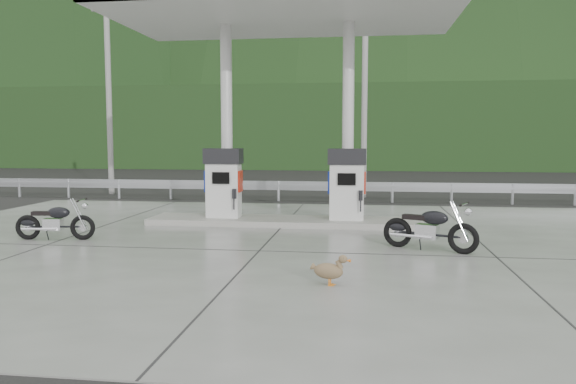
# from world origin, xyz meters

# --- Properties ---
(ground) EXTENTS (160.00, 160.00, 0.00)m
(ground) POSITION_xyz_m (0.00, 0.00, 0.00)
(ground) COLOR black
(ground) RESTS_ON ground
(forecourt_apron) EXTENTS (18.00, 14.00, 0.02)m
(forecourt_apron) POSITION_xyz_m (0.00, 0.00, 0.01)
(forecourt_apron) COLOR slate
(forecourt_apron) RESTS_ON ground
(pump_island) EXTENTS (7.00, 1.40, 0.15)m
(pump_island) POSITION_xyz_m (0.00, 2.50, 0.10)
(pump_island) COLOR gray
(pump_island) RESTS_ON forecourt_apron
(gas_pump_left) EXTENTS (0.95, 0.55, 1.80)m
(gas_pump_left) POSITION_xyz_m (-1.60, 2.50, 1.07)
(gas_pump_left) COLOR silver
(gas_pump_left) RESTS_ON pump_island
(gas_pump_right) EXTENTS (0.95, 0.55, 1.80)m
(gas_pump_right) POSITION_xyz_m (1.60, 2.50, 1.07)
(gas_pump_right) COLOR silver
(gas_pump_right) RESTS_ON pump_island
(canopy_column_left) EXTENTS (0.30, 0.30, 5.00)m
(canopy_column_left) POSITION_xyz_m (-1.60, 2.90, 2.67)
(canopy_column_left) COLOR silver
(canopy_column_left) RESTS_ON pump_island
(canopy_column_right) EXTENTS (0.30, 0.30, 5.00)m
(canopy_column_right) POSITION_xyz_m (1.60, 2.90, 2.67)
(canopy_column_right) COLOR silver
(canopy_column_right) RESTS_ON pump_island
(canopy_roof) EXTENTS (8.50, 5.00, 0.40)m
(canopy_roof) POSITION_xyz_m (0.00, 2.50, 5.37)
(canopy_roof) COLOR white
(canopy_roof) RESTS_ON canopy_column_left
(guardrail) EXTENTS (26.00, 0.16, 1.42)m
(guardrail) POSITION_xyz_m (0.00, 8.00, 0.71)
(guardrail) COLOR #9FA3A7
(guardrail) RESTS_ON ground
(road) EXTENTS (60.00, 7.00, 0.01)m
(road) POSITION_xyz_m (0.00, 11.50, 0.00)
(road) COLOR black
(road) RESTS_ON ground
(utility_pole_a) EXTENTS (0.22, 0.22, 8.00)m
(utility_pole_a) POSITION_xyz_m (-8.00, 9.50, 4.00)
(utility_pole_a) COLOR gray
(utility_pole_a) RESTS_ON ground
(utility_pole_b) EXTENTS (0.22, 0.22, 8.00)m
(utility_pole_b) POSITION_xyz_m (2.00, 9.50, 4.00)
(utility_pole_b) COLOR gray
(utility_pole_b) RESTS_ON ground
(tree_band) EXTENTS (80.00, 6.00, 6.00)m
(tree_band) POSITION_xyz_m (0.00, 30.00, 3.00)
(tree_band) COLOR black
(tree_band) RESTS_ON ground
(forested_hills) EXTENTS (100.00, 40.00, 140.00)m
(forested_hills) POSITION_xyz_m (0.00, 60.00, 0.00)
(forested_hills) COLOR black
(forested_hills) RESTS_ON ground
(motorcycle_left) EXTENTS (1.69, 0.70, 0.78)m
(motorcycle_left) POSITION_xyz_m (-4.65, -0.37, 0.41)
(motorcycle_left) COLOR black
(motorcycle_left) RESTS_ON forecourt_apron
(motorcycle_right) EXTENTS (1.88, 1.28, 0.86)m
(motorcycle_right) POSITION_xyz_m (3.32, -0.47, 0.45)
(motorcycle_right) COLOR black
(motorcycle_right) RESTS_ON forecourt_apron
(duck) EXTENTS (0.59, 0.29, 0.41)m
(duck) POSITION_xyz_m (1.52, -3.37, 0.22)
(duck) COLOR brown
(duck) RESTS_ON forecourt_apron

